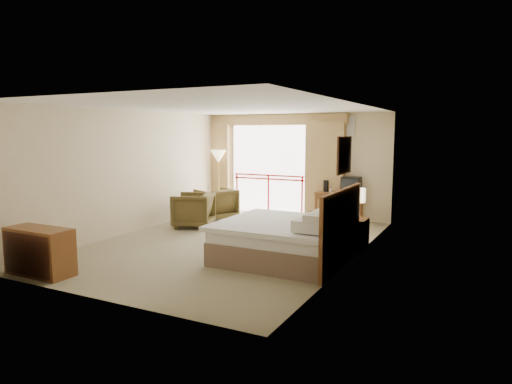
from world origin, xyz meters
The scene contains 29 objects.
floor centered at (0.00, 0.00, 0.00)m, with size 7.00×7.00×0.00m, color #817859.
ceiling centered at (0.00, 0.00, 2.70)m, with size 7.00×7.00×0.00m, color white.
wall_back centered at (0.00, 3.50, 1.35)m, with size 5.00×5.00×0.00m, color beige.
wall_front centered at (0.00, -3.50, 1.35)m, with size 5.00×5.00×0.00m, color beige.
wall_left centered at (-2.50, 0.00, 1.35)m, with size 7.00×7.00×0.00m, color beige.
wall_right centered at (2.50, 0.00, 1.35)m, with size 7.00×7.00×0.00m, color beige.
balcony_door centered at (-0.80, 3.48, 1.20)m, with size 2.40×2.40×0.00m, color white.
balcony_railing centered at (-0.80, 3.46, 0.81)m, with size 2.09×0.03×1.02m.
curtain_left centered at (-2.45, 3.35, 1.25)m, with size 1.00×0.26×2.50m, color olive.
curtain_right centered at (0.85, 3.35, 1.25)m, with size 1.00×0.26×2.50m, color olive.
valance centered at (-0.80, 3.38, 2.55)m, with size 4.40×0.22×0.28m, color olive.
hvac_vent centered at (1.30, 3.47, 2.35)m, with size 0.50×0.04×0.50m, color silver.
bed centered at (1.50, -0.60, 0.38)m, with size 2.13×2.06×0.97m.
headboard centered at (2.46, -0.60, 0.65)m, with size 0.06×2.10×1.30m, color #5A321A.
framed_art centered at (2.47, -0.60, 1.85)m, with size 0.04×0.72×0.60m.
nightstand centered at (2.36, 0.67, 0.30)m, with size 0.41×0.49×0.59m, color #5A321A.
table_lamp centered at (2.36, 0.72, 1.02)m, with size 0.31×0.31×0.55m.
phone centered at (2.31, 0.52, 0.63)m, with size 0.16×0.13×0.07m, color black.
desk centered at (1.28, 3.24, 0.57)m, with size 1.13×0.54×0.74m.
tv centered at (1.58, 3.18, 0.94)m, with size 0.45×0.36×0.41m.
coffee_maker centered at (0.93, 3.19, 0.88)m, with size 0.13×0.13×0.29m, color black.
cup centered at (1.08, 3.14, 0.78)m, with size 0.06×0.06×0.09m, color white.
wastebasket centered at (0.81, 2.68, 0.15)m, with size 0.24×0.24×0.30m, color black.
armchair_far centered at (-1.58, 2.00, 0.00)m, with size 0.86×0.88×0.80m, color #403519.
armchair_near centered at (-1.56, 0.97, 0.00)m, with size 0.86×0.89×0.81m, color #403519.
side_table centered at (-1.75, 1.35, 0.34)m, with size 0.45×0.45×0.49m.
book centered at (-1.75, 1.35, 0.49)m, with size 0.16×0.21×0.02m, color white.
floor_lamp centered at (-2.18, 3.11, 1.49)m, with size 0.44×0.44×1.73m.
dresser centered at (-1.62, -3.12, 0.37)m, with size 1.11×0.47×0.74m.
Camera 1 is at (4.53, -7.75, 2.21)m, focal length 32.00 mm.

